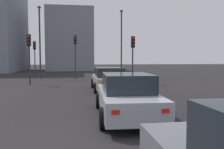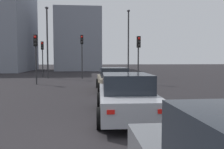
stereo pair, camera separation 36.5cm
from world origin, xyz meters
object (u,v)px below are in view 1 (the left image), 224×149
object	(u,v)px
traffic_light_near_right	(75,48)
car_beige_left_lead	(109,79)
traffic_light_near_left	(35,51)
street_lamp_kerbside	(40,36)
car_silver_left_second	(126,96)
traffic_light_far_left	(133,50)
traffic_light_far_right	(29,49)
street_lamp_far	(121,38)

from	to	relation	value
traffic_light_near_right	car_beige_left_lead	bearing A→B (deg)	15.90
traffic_light_near_left	street_lamp_kerbside	bearing A→B (deg)	27.01
car_silver_left_second	street_lamp_kerbside	world-z (taller)	street_lamp_kerbside
car_silver_left_second	traffic_light_near_right	world-z (taller)	traffic_light_near_right
car_beige_left_lead	street_lamp_kerbside	distance (m)	12.01
traffic_light_near_right	traffic_light_far_left	xyz separation A→B (m)	(-5.18, -4.70, -0.39)
car_silver_left_second	traffic_light_far_left	bearing A→B (deg)	-12.30
traffic_light_far_left	traffic_light_far_right	size ratio (longest dim) A/B	0.98
traffic_light_far_right	street_lamp_far	size ratio (longest dim) A/B	0.51
street_lamp_far	car_beige_left_lead	bearing A→B (deg)	166.27
car_silver_left_second	traffic_light_near_left	size ratio (longest dim) A/B	1.19
traffic_light_near_left	street_lamp_far	world-z (taller)	street_lamp_far
car_silver_left_second	traffic_light_near_left	xyz separation A→B (m)	(18.24, 6.60, 2.11)
traffic_light_far_left	street_lamp_kerbside	xyz separation A→B (m)	(6.36, 8.30, 1.59)
car_beige_left_lead	street_lamp_kerbside	bearing A→B (deg)	30.63
traffic_light_near_left	traffic_light_far_right	bearing A→B (deg)	6.64
traffic_light_near_left	traffic_light_near_right	xyz separation A→B (m)	(-2.76, -4.46, 0.31)
traffic_light_near_right	traffic_light_far_right	size ratio (longest dim) A/B	1.13
car_silver_left_second	street_lamp_kerbside	xyz separation A→B (m)	(16.65, 5.75, 3.61)
street_lamp_far	car_silver_left_second	bearing A→B (deg)	170.66
car_silver_left_second	traffic_light_far_right	world-z (taller)	traffic_light_far_right
street_lamp_kerbside	street_lamp_far	size ratio (longest dim) A/B	0.97
car_beige_left_lead	street_lamp_far	size ratio (longest dim) A/B	0.58
traffic_light_near_left	traffic_light_near_right	world-z (taller)	traffic_light_near_right
car_beige_left_lead	traffic_light_far_right	size ratio (longest dim) A/B	1.14
traffic_light_near_left	traffic_light_near_right	bearing A→B (deg)	56.87
traffic_light_far_left	car_beige_left_lead	bearing A→B (deg)	-40.77
car_silver_left_second	traffic_light_near_right	xyz separation A→B (m)	(15.48, 2.14, 2.42)
street_lamp_kerbside	car_beige_left_lead	bearing A→B (deg)	-148.66
car_silver_left_second	traffic_light_near_right	distance (m)	15.81
traffic_light_far_right	street_lamp_kerbside	distance (m)	6.17
traffic_light_far_right	traffic_light_near_right	bearing A→B (deg)	145.06
traffic_light_near_right	traffic_light_far_right	bearing A→B (deg)	-34.69
car_silver_left_second	traffic_light_far_right	distance (m)	12.21
car_beige_left_lead	traffic_light_far_left	distance (m)	4.62
car_beige_left_lead	car_silver_left_second	world-z (taller)	car_silver_left_second
car_silver_left_second	street_lamp_far	distance (m)	19.01
car_beige_left_lead	street_lamp_far	world-z (taller)	street_lamp_far
traffic_light_near_left	traffic_light_far_right	xyz separation A→B (m)	(-7.56, -1.06, -0.03)
traffic_light_near_left	street_lamp_far	size ratio (longest dim) A/B	0.52
traffic_light_near_right	street_lamp_far	xyz separation A→B (m)	(2.92, -5.17, 1.31)
traffic_light_far_left	street_lamp_kerbside	bearing A→B (deg)	-133.80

